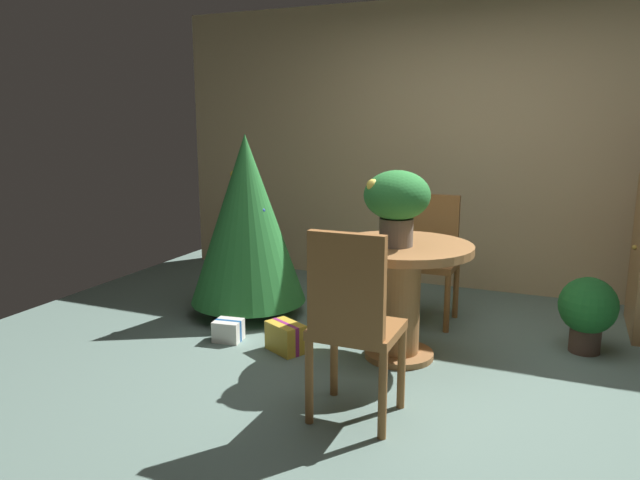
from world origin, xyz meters
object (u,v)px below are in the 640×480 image
(flower_vase, at_px, (397,200))
(gift_box_gold, at_px, (286,337))
(wooden_chair_far, at_px, (430,252))
(gift_box_cream, at_px, (228,330))
(holiday_tree, at_px, (247,219))
(potted_plant, at_px, (588,309))
(wooden_chair_near, at_px, (352,318))
(round_dining_table, at_px, (401,282))

(flower_vase, height_order, gift_box_gold, flower_vase)
(wooden_chair_far, relative_size, gift_box_cream, 4.65)
(flower_vase, bearing_deg, wooden_chair_far, 88.69)
(flower_vase, bearing_deg, gift_box_cream, -174.44)
(holiday_tree, bearing_deg, wooden_chair_far, 18.30)
(gift_box_cream, bearing_deg, holiday_tree, 105.86)
(holiday_tree, xyz_separation_m, potted_plant, (2.50, 0.19, -0.48))
(wooden_chair_near, relative_size, gift_box_cream, 4.87)
(round_dining_table, bearing_deg, flower_vase, -105.15)
(holiday_tree, height_order, potted_plant, holiday_tree)
(holiday_tree, bearing_deg, potted_plant, 4.28)
(holiday_tree, bearing_deg, round_dining_table, -16.00)
(flower_vase, relative_size, wooden_chair_near, 0.46)
(gift_box_gold, bearing_deg, round_dining_table, 15.75)
(flower_vase, relative_size, gift_box_gold, 1.52)
(round_dining_table, height_order, gift_box_gold, round_dining_table)
(flower_vase, xyz_separation_m, potted_plant, (1.15, 0.65, -0.76))
(flower_vase, height_order, potted_plant, flower_vase)
(gift_box_gold, distance_m, gift_box_cream, 0.46)
(holiday_tree, bearing_deg, gift_box_gold, -43.64)
(holiday_tree, xyz_separation_m, gift_box_gold, (0.63, -0.60, -0.68))
(holiday_tree, distance_m, potted_plant, 2.55)
(wooden_chair_far, distance_m, potted_plant, 1.19)
(round_dining_table, xyz_separation_m, holiday_tree, (-1.36, 0.39, 0.26))
(wooden_chair_far, distance_m, wooden_chair_near, 1.77)
(round_dining_table, distance_m, gift_box_gold, 0.87)
(potted_plant, bearing_deg, wooden_chair_near, -127.01)
(round_dining_table, height_order, gift_box_cream, round_dining_table)
(flower_vase, bearing_deg, holiday_tree, 160.77)
(flower_vase, height_order, holiday_tree, holiday_tree)
(round_dining_table, distance_m, holiday_tree, 1.44)
(wooden_chair_far, relative_size, potted_plant, 1.88)
(wooden_chair_near, height_order, holiday_tree, holiday_tree)
(wooden_chair_far, bearing_deg, gift_box_gold, -125.04)
(holiday_tree, bearing_deg, wooden_chair_near, -44.01)
(holiday_tree, height_order, gift_box_gold, holiday_tree)
(wooden_chair_far, bearing_deg, holiday_tree, -161.70)
(holiday_tree, bearing_deg, flower_vase, -19.23)
(wooden_chair_far, xyz_separation_m, potted_plant, (1.13, -0.26, -0.24))
(round_dining_table, xyz_separation_m, flower_vase, (-0.02, -0.08, 0.55))
(round_dining_table, height_order, holiday_tree, holiday_tree)
(flower_vase, bearing_deg, gift_box_gold, -169.69)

